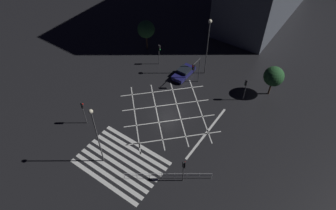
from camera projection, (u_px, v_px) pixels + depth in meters
name	position (u px, v px, depth m)	size (l,w,h in m)	color
ground_plane	(168.00, 113.00, 41.47)	(200.00, 200.00, 0.00)	black
road_markings	(138.00, 147.00, 37.31)	(15.34, 20.93, 0.01)	silver
traffic_light_nw_main	(159.00, 51.00, 47.37)	(0.39, 0.36, 3.69)	#424244
traffic_light_median_north	(196.00, 68.00, 43.21)	(0.36, 2.15, 4.54)	#424244
traffic_light_se_cross	(184.00, 167.00, 32.25)	(0.36, 0.39, 3.57)	#424244
traffic_light_sw_main	(83.00, 109.00, 38.14)	(0.39, 0.36, 3.91)	#424244
traffic_light_ne_main	(246.00, 86.00, 41.45)	(0.39, 0.36, 3.71)	#424244
street_lamp_east	(208.00, 36.00, 42.83)	(0.55, 0.55, 9.40)	#424244
street_lamp_west	(95.00, 129.00, 31.69)	(0.47, 0.47, 8.82)	#424244
street_tree_near	(146.00, 29.00, 49.68)	(2.90, 2.90, 5.27)	#473323
street_tree_far	(274.00, 76.00, 41.85)	(2.85, 2.85, 4.75)	#473323
waiting_car	(184.00, 73.00, 46.68)	(1.88, 4.31, 1.32)	#191951
pedestrian_railing	(168.00, 175.00, 33.72)	(8.18, 5.69, 1.05)	#B7B7BC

